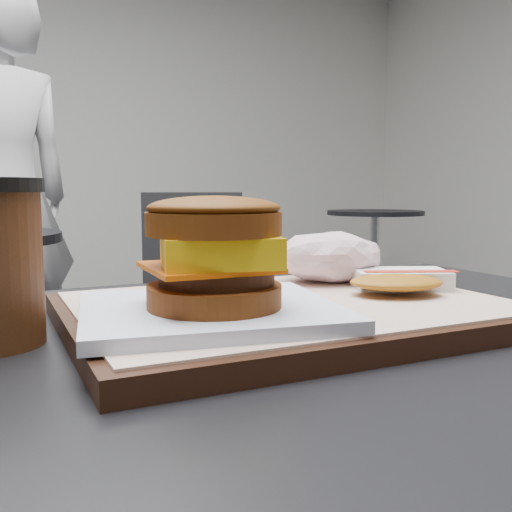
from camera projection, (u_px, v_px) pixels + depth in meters
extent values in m
cube|color=silver|center=(10.00, 119.00, 4.87)|extent=(8.00, 0.10, 3.00)
cube|color=black|center=(307.00, 355.00, 0.47)|extent=(0.80, 0.60, 0.04)
cube|color=black|center=(290.00, 313.00, 0.50)|extent=(0.38, 0.28, 0.02)
cube|color=beige|center=(290.00, 302.00, 0.50)|extent=(0.36, 0.26, 0.00)
cube|color=white|center=(210.00, 311.00, 0.43)|extent=(0.22, 0.20, 0.01)
cylinder|color=#612E0D|center=(214.00, 296.00, 0.42)|extent=(0.12, 0.12, 0.02)
cylinder|color=black|center=(217.00, 277.00, 0.42)|extent=(0.10, 0.10, 0.01)
cube|color=#D85407|center=(208.00, 267.00, 0.42)|extent=(0.09, 0.09, 0.00)
cube|color=yellow|center=(219.00, 250.00, 0.42)|extent=(0.10, 0.10, 0.02)
cylinder|color=brown|center=(214.00, 224.00, 0.42)|extent=(0.12, 0.12, 0.02)
ellipsoid|color=brown|center=(214.00, 208.00, 0.42)|extent=(0.11, 0.11, 0.02)
cube|color=silver|center=(400.00, 279.00, 0.57)|extent=(0.10, 0.09, 0.02)
cube|color=#B52618|center=(411.00, 271.00, 0.55)|extent=(0.09, 0.05, 0.00)
ellipsoid|color=#BE7A1E|center=(396.00, 282.00, 0.53)|extent=(0.10, 0.09, 0.01)
cylinder|color=#B3B3B8|center=(149.00, 359.00, 2.26)|extent=(0.06, 0.06, 0.44)
cube|color=black|center=(147.00, 300.00, 2.23)|extent=(0.55, 0.55, 0.04)
cube|color=black|center=(193.00, 242.00, 2.29)|extent=(0.38, 0.18, 0.40)
imported|color=silver|center=(3.00, 196.00, 2.37)|extent=(0.74, 0.62, 1.73)
cylinder|color=black|center=(373.00, 316.00, 4.01)|extent=(0.40, 0.40, 0.02)
cylinder|color=#A5A5AA|center=(374.00, 265.00, 3.97)|extent=(0.06, 0.06, 0.70)
cylinder|color=black|center=(375.00, 213.00, 3.93)|extent=(0.66, 0.66, 0.03)
cylinder|color=black|center=(227.00, 284.00, 5.36)|extent=(0.40, 0.40, 0.02)
cylinder|color=#A5A5AA|center=(227.00, 246.00, 5.32)|extent=(0.06, 0.06, 0.70)
cylinder|color=black|center=(227.00, 207.00, 5.28)|extent=(0.66, 0.66, 0.03)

